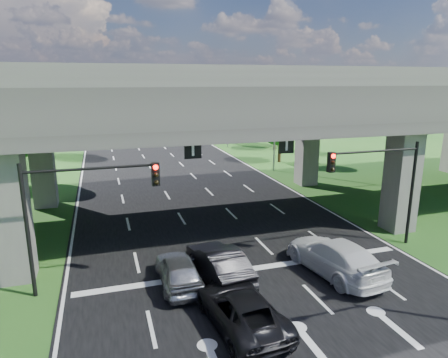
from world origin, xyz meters
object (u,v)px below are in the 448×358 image
car_dark (219,263)px  streetlight_beyond (225,105)px  car_white (335,257)px  car_silver (178,270)px  car_trailing (241,309)px  signal_right (382,176)px  signal_left (79,202)px  streetlight_far (272,115)px

car_dark → streetlight_beyond: bearing=-114.2°
streetlight_beyond → car_white: size_ratio=1.70×
streetlight_beyond → car_dark: streetlight_beyond is taller
streetlight_beyond → car_silver: size_ratio=2.29×
car_trailing → streetlight_beyond: bearing=-111.7°
car_white → car_trailing: 6.50m
car_trailing → car_white: bearing=-159.7°
signal_right → car_white: signal_right is taller
signal_left → car_trailing: 8.27m
car_silver → signal_left: bearing=-13.0°
signal_left → signal_right: bearing=0.0°
signal_right → car_white: bearing=-153.3°
streetlight_far → car_dark: size_ratio=2.03×
car_dark → car_trailing: car_dark is taller
streetlight_far → car_silver: (-13.84, -21.00, -5.07)m
car_silver → car_white: car_white is taller
signal_right → car_dark: 10.23m
signal_right → streetlight_far: 20.25m
signal_left → car_dark: 6.95m
signal_left → streetlight_far: bearing=48.2°
streetlight_far → streetlight_beyond: 16.00m
signal_right → car_silver: signal_right is taller
streetlight_far → car_trailing: streetlight_far is taller
car_silver → car_trailing: bearing=113.8°
car_silver → car_dark: (1.94, 0.00, 0.07)m
car_dark → car_silver: bearing=-6.4°
signal_right → car_dark: signal_right is taller
car_white → car_silver: bearing=-15.5°
signal_right → car_white: size_ratio=1.02×
car_silver → car_trailing: size_ratio=0.85×
car_white → car_dark: bearing=-18.3°
streetlight_beyond → car_dark: bearing=-107.8°
car_silver → car_dark: size_ratio=0.89×
signal_left → car_white: (11.65, -2.01, -3.30)m
streetlight_far → car_dark: streetlight_far is taller
car_white → car_trailing: size_ratio=1.15×
signal_right → signal_left: 15.65m
car_silver → car_white: (7.57, -1.07, 0.11)m
streetlight_far → car_silver: streetlight_far is taller
streetlight_beyond → car_white: streetlight_beyond is taller
car_silver → car_dark: bearing=180.0°
streetlight_far → car_trailing: bearing=-116.0°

